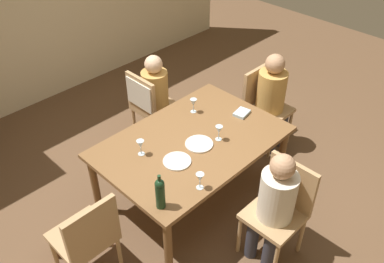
{
  "coord_description": "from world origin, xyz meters",
  "views": [
    {
      "loc": [
        -2.1,
        -2.08,
        3.1
      ],
      "look_at": [
        0.0,
        0.0,
        0.83
      ],
      "focal_mm": 38.56,
      "sensor_mm": 36.0,
      "label": 1
    }
  ],
  "objects_px": {
    "wine_glass_centre": "(140,145)",
    "dinner_plate_guest_left": "(199,144)",
    "wine_glass_near_right": "(200,178)",
    "dinner_plate_host": "(177,161)",
    "wine_glass_far": "(219,130)",
    "wine_bottle_tall_green": "(160,193)",
    "person_woman_host": "(157,93)",
    "person_man_guest": "(275,202)",
    "chair_right_end": "(263,102)",
    "chair_left_end": "(87,236)",
    "wine_glass_near_left": "(193,103)",
    "chair_near": "(281,204)",
    "person_man_bearded": "(273,96)",
    "dining_table": "(192,146)",
    "chair_far_right": "(147,101)",
    "handbag": "(67,239)"
  },
  "relations": [
    {
      "from": "chair_left_end",
      "to": "person_man_guest",
      "type": "distance_m",
      "value": 1.49
    },
    {
      "from": "person_man_guest",
      "to": "wine_glass_centre",
      "type": "height_order",
      "value": "person_man_guest"
    },
    {
      "from": "wine_glass_centre",
      "to": "dining_table",
      "type": "bearing_deg",
      "value": -21.66
    },
    {
      "from": "chair_right_end",
      "to": "dinner_plate_guest_left",
      "type": "relative_size",
      "value": 3.61
    },
    {
      "from": "person_woman_host",
      "to": "wine_glass_near_right",
      "type": "height_order",
      "value": "person_woman_host"
    },
    {
      "from": "wine_glass_far",
      "to": "chair_right_end",
      "type": "bearing_deg",
      "value": 13.51
    },
    {
      "from": "wine_glass_near_right",
      "to": "wine_bottle_tall_green",
      "type": "bearing_deg",
      "value": 167.9
    },
    {
      "from": "wine_bottle_tall_green",
      "to": "wine_glass_centre",
      "type": "height_order",
      "value": "wine_bottle_tall_green"
    },
    {
      "from": "chair_far_right",
      "to": "wine_glass_near_right",
      "type": "xyz_separation_m",
      "value": [
        -0.65,
        -1.43,
        0.24
      ]
    },
    {
      "from": "chair_far_right",
      "to": "person_woman_host",
      "type": "distance_m",
      "value": 0.16
    },
    {
      "from": "chair_far_right",
      "to": "wine_glass_near_left",
      "type": "height_order",
      "value": "chair_far_right"
    },
    {
      "from": "person_woman_host",
      "to": "wine_bottle_tall_green",
      "type": "distance_m",
      "value": 1.79
    },
    {
      "from": "chair_near",
      "to": "wine_glass_near_right",
      "type": "xyz_separation_m",
      "value": [
        -0.48,
        0.48,
        0.3
      ]
    },
    {
      "from": "person_man_bearded",
      "to": "person_woman_host",
      "type": "bearing_deg",
      "value": -49.99
    },
    {
      "from": "wine_glass_centre",
      "to": "wine_glass_near_right",
      "type": "distance_m",
      "value": 0.66
    },
    {
      "from": "person_man_guest",
      "to": "wine_glass_far",
      "type": "xyz_separation_m",
      "value": [
        0.21,
        0.79,
        0.19
      ]
    },
    {
      "from": "chair_near",
      "to": "person_man_guest",
      "type": "xyz_separation_m",
      "value": [
        -0.11,
        -0.0,
        0.11
      ]
    },
    {
      "from": "wine_glass_centre",
      "to": "dinner_plate_guest_left",
      "type": "bearing_deg",
      "value": -31.08
    },
    {
      "from": "chair_far_right",
      "to": "wine_glass_far",
      "type": "xyz_separation_m",
      "value": [
        -0.08,
        -1.12,
        0.24
      ]
    },
    {
      "from": "chair_left_end",
      "to": "person_woman_host",
      "type": "xyz_separation_m",
      "value": [
        1.64,
        1.04,
        0.11
      ]
    },
    {
      "from": "dinner_plate_guest_left",
      "to": "wine_glass_near_right",
      "type": "bearing_deg",
      "value": -135.17
    },
    {
      "from": "chair_far_right",
      "to": "dinner_plate_host",
      "type": "distance_m",
      "value": 1.22
    },
    {
      "from": "dinner_plate_guest_left",
      "to": "person_man_guest",
      "type": "bearing_deg",
      "value": -91.42
    },
    {
      "from": "chair_far_right",
      "to": "chair_near",
      "type": "height_order",
      "value": "same"
    },
    {
      "from": "chair_left_end",
      "to": "wine_bottle_tall_green",
      "type": "distance_m",
      "value": 0.68
    },
    {
      "from": "wine_glass_far",
      "to": "wine_bottle_tall_green",
      "type": "bearing_deg",
      "value": -165.81
    },
    {
      "from": "chair_far_right",
      "to": "wine_bottle_tall_green",
      "type": "height_order",
      "value": "wine_bottle_tall_green"
    },
    {
      "from": "dinner_plate_host",
      "to": "wine_glass_far",
      "type": "bearing_deg",
      "value": -5.58
    },
    {
      "from": "dining_table",
      "to": "person_woman_host",
      "type": "distance_m",
      "value": 1.04
    },
    {
      "from": "dining_table",
      "to": "chair_far_right",
      "type": "distance_m",
      "value": 0.99
    },
    {
      "from": "dining_table",
      "to": "wine_bottle_tall_green",
      "type": "bearing_deg",
      "value": -151.71
    },
    {
      "from": "person_woman_host",
      "to": "person_man_guest",
      "type": "height_order",
      "value": "person_man_guest"
    },
    {
      "from": "chair_right_end",
      "to": "chair_near",
      "type": "height_order",
      "value": "same"
    },
    {
      "from": "chair_near",
      "to": "person_man_bearded",
      "type": "distance_m",
      "value": 1.48
    },
    {
      "from": "wine_glass_near_right",
      "to": "chair_left_end",
      "type": "bearing_deg",
      "value": 155.39
    },
    {
      "from": "chair_near",
      "to": "chair_left_end",
      "type": "relative_size",
      "value": 1.0
    },
    {
      "from": "dinner_plate_host",
      "to": "dinner_plate_guest_left",
      "type": "height_order",
      "value": "same"
    },
    {
      "from": "dining_table",
      "to": "wine_bottle_tall_green",
      "type": "relative_size",
      "value": 5.33
    },
    {
      "from": "wine_glass_centre",
      "to": "handbag",
      "type": "distance_m",
      "value": 1.08
    },
    {
      "from": "person_man_bearded",
      "to": "wine_glass_near_right",
      "type": "bearing_deg",
      "value": 15.42
    },
    {
      "from": "person_man_bearded",
      "to": "dining_table",
      "type": "bearing_deg",
      "value": -1.21
    },
    {
      "from": "dinner_plate_host",
      "to": "person_woman_host",
      "type": "bearing_deg",
      "value": 56.45
    },
    {
      "from": "chair_left_end",
      "to": "dinner_plate_host",
      "type": "relative_size",
      "value": 3.75
    },
    {
      "from": "chair_left_end",
      "to": "wine_glass_near_left",
      "type": "height_order",
      "value": "chair_left_end"
    },
    {
      "from": "chair_right_end",
      "to": "person_man_bearded",
      "type": "bearing_deg",
      "value": 90.0
    },
    {
      "from": "chair_far_right",
      "to": "handbag",
      "type": "height_order",
      "value": "chair_far_right"
    },
    {
      "from": "dinner_plate_guest_left",
      "to": "dinner_plate_host",
      "type": "bearing_deg",
      "value": -174.69
    },
    {
      "from": "chair_right_end",
      "to": "person_man_guest",
      "type": "bearing_deg",
      "value": 39.63
    },
    {
      "from": "chair_left_end",
      "to": "wine_glass_near_left",
      "type": "bearing_deg",
      "value": 14.29
    },
    {
      "from": "dinner_plate_guest_left",
      "to": "wine_glass_centre",
      "type": "bearing_deg",
      "value": 148.92
    }
  ]
}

